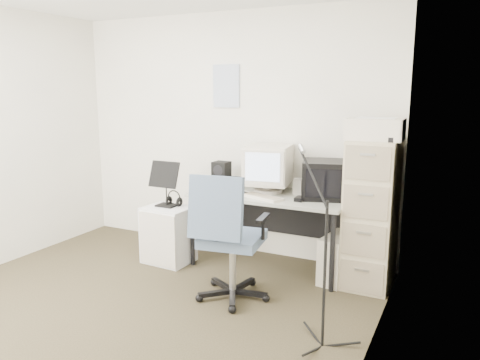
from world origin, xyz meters
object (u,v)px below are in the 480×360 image
at_px(office_chair, 233,236).
at_px(side_cart, 168,235).
at_px(filing_cabinet, 372,213).
at_px(desk, 270,231).

relative_size(office_chair, side_cart, 1.89).
bearing_deg(filing_cabinet, office_chair, -139.70).
bearing_deg(filing_cabinet, desk, -178.19).
xyz_separation_m(filing_cabinet, desk, (-0.95, -0.03, -0.29)).
relative_size(filing_cabinet, desk, 0.87).
distance_m(desk, side_cart, 1.02).
xyz_separation_m(desk, side_cart, (-0.97, -0.33, -0.08)).
distance_m(desk, office_chair, 0.80).
bearing_deg(desk, filing_cabinet, 1.81).
xyz_separation_m(desk, office_chair, (-0.01, -0.78, 0.17)).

